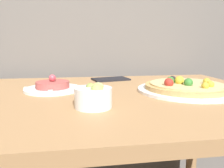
% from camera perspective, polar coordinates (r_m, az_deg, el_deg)
% --- Properties ---
extents(dining_table, '(1.28, 0.85, 0.80)m').
position_cam_1_polar(dining_table, '(0.83, -2.64, -9.74)').
color(dining_table, '#AD7F51').
rests_on(dining_table, ground_plane).
extents(pizza_plate, '(0.37, 0.37, 0.06)m').
position_cam_1_polar(pizza_plate, '(0.87, 18.80, -0.83)').
color(pizza_plate, white).
rests_on(pizza_plate, dining_table).
extents(tartare_plate, '(0.22, 0.22, 0.06)m').
position_cam_1_polar(tartare_plate, '(0.88, -15.21, -0.71)').
color(tartare_plate, white).
rests_on(tartare_plate, dining_table).
extents(small_bowl, '(0.11, 0.11, 0.07)m').
position_cam_1_polar(small_bowl, '(0.61, -4.75, -3.09)').
color(small_bowl, white).
rests_on(small_bowl, dining_table).
extents(napkin, '(0.20, 0.14, 0.01)m').
position_cam_1_polar(napkin, '(1.10, -0.37, 1.28)').
color(napkin, black).
rests_on(napkin, dining_table).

